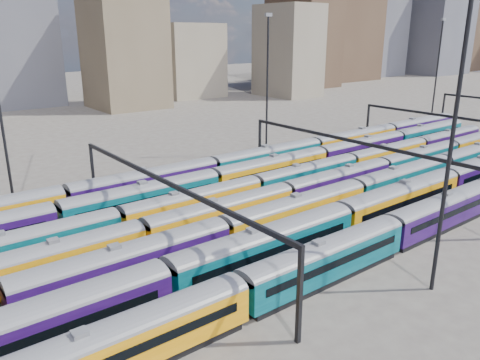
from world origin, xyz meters
TOP-DOWN VIEW (x-y plane):
  - ground at (0.00, 0.00)m, footprint 500.00×500.00m
  - rake_1 at (18.50, -10.00)m, footprint 131.41×3.20m
  - rake_2 at (-5.49, -5.00)m, footprint 147.04×3.07m
  - rake_3 at (-2.52, 0.00)m, footprint 120.13×2.93m
  - rake_4 at (-3.37, 5.00)m, footprint 117.10×2.86m
  - rake_5 at (-6.74, 10.00)m, footprint 128.01×3.12m
  - rake_6 at (7.59, 15.00)m, footprint 109.94×3.22m
  - gantry_1 at (-20.00, 0.00)m, footprint 0.35×40.35m
  - gantry_2 at (10.00, 0.00)m, footprint 0.35×40.35m
  - gantry_3 at (40.00, 0.00)m, footprint 0.35×40.35m
  - mast_2 at (-5.00, -22.00)m, footprint 1.40×0.50m
  - mast_3 at (15.00, 24.00)m, footprint 1.40×0.50m
  - mast_5 at (65.00, 20.00)m, footprint 1.40×0.50m
  - skyline at (104.75, 105.73)m, footprint 399.22×60.48m

SIDE VIEW (x-z plane):
  - ground at x=0.00m, z-range 0.00..0.00m
  - rake_4 at x=-3.37m, z-range 0.12..4.92m
  - rake_3 at x=-2.52m, z-range 0.12..5.05m
  - rake_2 at x=-5.49m, z-range 0.13..5.30m
  - rake_5 at x=-6.74m, z-range 0.13..5.39m
  - rake_1 at x=18.50m, z-range 0.14..5.54m
  - rake_6 at x=7.59m, z-range 0.14..5.57m
  - gantry_1 at x=-20.00m, z-range 2.78..10.80m
  - gantry_2 at x=10.00m, z-range 2.78..10.80m
  - gantry_3 at x=40.00m, z-range 2.78..10.80m
  - mast_2 at x=-5.00m, z-range 1.17..26.77m
  - mast_3 at x=15.00m, z-range 1.17..26.77m
  - mast_5 at x=65.00m, z-range 1.17..26.77m
  - skyline at x=104.75m, z-range -4.18..45.85m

